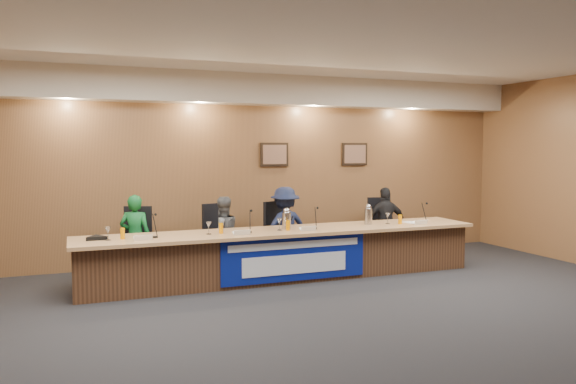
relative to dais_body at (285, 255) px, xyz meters
name	(u,v)px	position (x,y,z in m)	size (l,w,h in m)	color
floor	(361,325)	(0.00, -2.40, -0.35)	(10.00, 10.00, 0.00)	black
ceiling	(364,33)	(0.00, -2.40, 2.85)	(10.00, 8.00, 0.04)	silver
wall_back	(252,169)	(0.00, 1.60, 1.25)	(10.00, 0.04, 3.20)	brown
soffit	(256,90)	(0.00, 1.35, 2.60)	(10.00, 0.50, 0.50)	beige
dais_body	(285,255)	(0.00, 0.00, 0.00)	(6.00, 0.80, 0.70)	#482C1A
dais_top	(286,231)	(0.00, -0.05, 0.38)	(6.10, 0.95, 0.05)	#B18151
banner	(295,259)	(0.00, -0.41, 0.03)	(2.20, 0.02, 0.65)	navy
banner_text_upper	(295,245)	(0.00, -0.43, 0.23)	(2.00, 0.01, 0.10)	silver
banner_text_lower	(295,264)	(0.00, -0.43, -0.05)	(1.60, 0.01, 0.28)	silver
wall_photo_left	(274,154)	(0.40, 1.57, 1.50)	(0.52, 0.04, 0.42)	black
wall_photo_right	(355,154)	(2.00, 1.57, 1.50)	(0.52, 0.04, 0.42)	black
panelist_a	(135,237)	(-2.11, 0.70, 0.29)	(0.47, 0.31, 1.28)	#0F5724
panelist_b	(222,235)	(-0.78, 0.70, 0.25)	(0.59, 0.46, 1.21)	#505255
panelist_c	(285,227)	(0.27, 0.70, 0.32)	(0.86, 0.50, 1.33)	#131A36
panelist_d	(386,224)	(2.17, 0.70, 0.29)	(0.75, 0.31, 1.28)	black
office_chair_a	(135,247)	(-2.11, 0.80, 0.13)	(0.48, 0.48, 0.08)	black
office_chair_b	(221,242)	(-0.78, 0.80, 0.13)	(0.48, 0.48, 0.08)	black
office_chair_c	(283,238)	(0.27, 0.80, 0.13)	(0.48, 0.48, 0.08)	black
office_chair_d	(383,232)	(2.17, 0.80, 0.13)	(0.48, 0.48, 0.08)	black
nameplate_a	(143,237)	(-2.11, -0.28, 0.45)	(0.24, 0.06, 0.09)	white
microphone_a	(155,237)	(-1.93, -0.12, 0.41)	(0.07, 0.07, 0.02)	black
juice_glass_a	(123,234)	(-2.35, -0.07, 0.47)	(0.06, 0.06, 0.15)	orange
water_glass_a	(108,234)	(-2.54, -0.12, 0.49)	(0.08, 0.08, 0.18)	silver
nameplate_b	(242,232)	(-0.76, -0.33, 0.45)	(0.24, 0.06, 0.09)	white
microphone_b	(249,232)	(-0.60, -0.15, 0.41)	(0.07, 0.07, 0.02)	black
juice_glass_b	(221,228)	(-1.00, -0.07, 0.47)	(0.06, 0.06, 0.15)	orange
water_glass_b	(209,228)	(-1.18, -0.10, 0.49)	(0.08, 0.08, 0.18)	silver
nameplate_c	(309,228)	(0.26, -0.30, 0.45)	(0.24, 0.06, 0.09)	white
microphone_c	(315,228)	(0.42, -0.15, 0.41)	(0.07, 0.07, 0.02)	black
juice_glass_c	(288,225)	(0.00, -0.14, 0.47)	(0.06, 0.06, 0.15)	orange
water_glass_c	(280,224)	(-0.12, -0.10, 0.49)	(0.08, 0.08, 0.18)	silver
nameplate_d	(421,222)	(2.20, -0.31, 0.45)	(0.24, 0.06, 0.09)	white
microphone_d	(423,222)	(2.33, -0.18, 0.41)	(0.07, 0.07, 0.02)	black
juice_glass_d	(400,219)	(1.93, -0.14, 0.47)	(0.06, 0.06, 0.15)	orange
water_glass_d	(388,218)	(1.74, -0.07, 0.49)	(0.08, 0.08, 0.18)	silver
carafe_mid	(287,221)	(0.04, 0.02, 0.52)	(0.13, 0.13, 0.25)	silver
carafe_right	(368,216)	(1.43, 0.01, 0.53)	(0.13, 0.13, 0.26)	silver
speakerphone	(97,238)	(-2.68, 0.00, 0.43)	(0.32, 0.32, 0.05)	black
paper_stack	(413,222)	(2.21, -0.08, 0.40)	(0.22, 0.30, 0.01)	white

